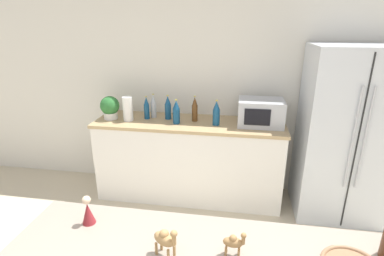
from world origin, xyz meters
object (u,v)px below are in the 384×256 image
refrigerator (345,135)px  camel_figurine_second (165,239)px  back_bottle_3 (153,106)px  back_bottle_2 (176,112)px  camel_figurine (234,242)px  back_bottle_5 (216,113)px  microwave (261,112)px  wise_man_figurine_crimson (88,212)px  paper_towel_roll (128,109)px  potted_plant (110,107)px  back_bottle_0 (195,109)px  back_bottle_1 (168,108)px  back_bottle_4 (147,108)px

refrigerator → camel_figurine_second: size_ratio=10.98×
back_bottle_3 → back_bottle_2: bearing=-29.7°
camel_figurine → back_bottle_5: bearing=97.1°
microwave → wise_man_figurine_crimson: 2.18m
microwave → camel_figurine: bearing=-96.3°
paper_towel_roll → potted_plant: bearing=172.3°
microwave → paper_towel_roll: bearing=-176.5°
potted_plant → back_bottle_3: (0.48, 0.14, -0.01)m
back_bottle_0 → camel_figurine_second: 2.13m
back_bottle_1 → back_bottle_3: same height
back_bottle_5 → back_bottle_1: bearing=167.8°
paper_towel_roll → back_bottle_2: bearing=-1.0°
back_bottle_3 → wise_man_figurine_crimson: size_ratio=1.72×
refrigerator → paper_towel_roll: size_ratio=6.54×
back_bottle_2 → camel_figurine: back_bottle_2 is taller
potted_plant → back_bottle_0: 0.97m
back_bottle_3 → potted_plant: bearing=-164.1°
refrigerator → back_bottle_2: 1.78m
potted_plant → back_bottle_4: (0.41, 0.07, -0.01)m
refrigerator → potted_plant: refrigerator is taller
back_bottle_4 → back_bottle_2: bearing=-16.5°
refrigerator → camel_figurine_second: 2.47m
back_bottle_5 → back_bottle_3: bearing=167.9°
potted_plant → back_bottle_2: bearing=-2.9°
camel_figurine_second → back_bottle_5: bearing=88.3°
back_bottle_0 → camel_figurine_second: bearing=-84.9°
wise_man_figurine_crimson → back_bottle_4: bearing=98.4°
back_bottle_0 → back_bottle_1: back_bottle_0 is taller
back_bottle_5 → back_bottle_4: bearing=173.4°
paper_towel_roll → wise_man_figurine_crimson: 1.92m
back_bottle_0 → back_bottle_2: size_ratio=1.07×
camel_figurine_second → microwave: bearing=75.9°
paper_towel_roll → back_bottle_3: back_bottle_3 is taller
microwave → back_bottle_4: 1.28m
microwave → camel_figurine_second: (-0.53, -2.11, 0.01)m
paper_towel_roll → back_bottle_5: back_bottle_5 is taller
refrigerator → back_bottle_0: refrigerator is taller
back_bottle_3 → camel_figurine: (0.99, -2.14, 0.00)m
refrigerator → back_bottle_1: 1.91m
paper_towel_roll → camel_figurine: bearing=-57.8°
back_bottle_1 → back_bottle_2: 0.19m
back_bottle_3 → back_bottle_5: (0.75, -0.16, -0.00)m
camel_figurine_second → wise_man_figurine_crimson: bearing=160.1°
back_bottle_0 → camel_figurine_second: (0.19, -2.13, 0.01)m
paper_towel_roll → camel_figurine_second: (0.94, -2.02, 0.02)m
microwave → back_bottle_3: (-1.22, 0.08, -0.01)m
back_bottle_2 → potted_plant: bearing=177.1°
camel_figurine → wise_man_figurine_crimson: wise_man_figurine_crimson is taller
back_bottle_3 → wise_man_figurine_crimson: bearing=-83.6°
back_bottle_0 → back_bottle_5: bearing=-21.2°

